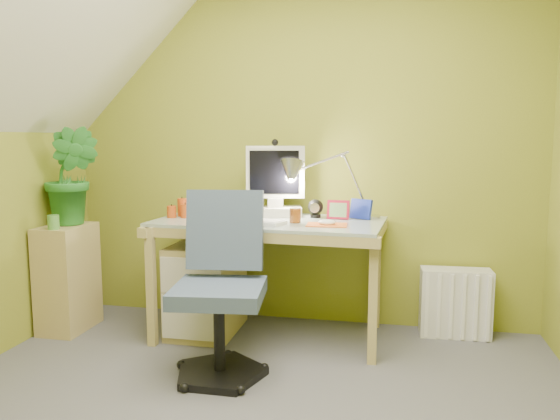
% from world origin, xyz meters
% --- Properties ---
extents(wall_back, '(3.20, 0.01, 2.40)m').
position_xyz_m(wall_back, '(0.00, 1.60, 1.20)').
color(wall_back, olive).
rests_on(wall_back, floor).
extents(desk, '(1.45, 0.80, 0.75)m').
position_xyz_m(desk, '(-0.12, 1.23, 0.38)').
color(desk, tan).
rests_on(desk, floor).
extents(monitor, '(0.40, 0.28, 0.49)m').
position_xyz_m(monitor, '(-0.12, 1.41, 1.00)').
color(monitor, beige).
rests_on(monitor, desk).
extents(speaker_left, '(0.11, 0.11, 0.11)m').
position_xyz_m(speaker_left, '(-0.39, 1.39, 0.81)').
color(speaker_left, black).
rests_on(speaker_left, desk).
extents(speaker_right, '(0.11, 0.11, 0.12)m').
position_xyz_m(speaker_right, '(0.15, 1.39, 0.81)').
color(speaker_right, black).
rests_on(speaker_right, desk).
extents(keyboard, '(0.45, 0.27, 0.02)m').
position_xyz_m(keyboard, '(-0.20, 1.09, 0.77)').
color(keyboard, white).
rests_on(keyboard, desk).
extents(mousepad, '(0.24, 0.18, 0.01)m').
position_xyz_m(mousepad, '(0.26, 1.09, 0.76)').
color(mousepad, orange).
rests_on(mousepad, desk).
extents(mouse, '(0.11, 0.08, 0.03)m').
position_xyz_m(mouse, '(0.26, 1.09, 0.77)').
color(mouse, white).
rests_on(mouse, mousepad).
extents(amber_tumbler, '(0.07, 0.07, 0.09)m').
position_xyz_m(amber_tumbler, '(0.06, 1.15, 0.80)').
color(amber_tumbler, brown).
rests_on(amber_tumbler, desk).
extents(candle_cluster, '(0.16, 0.14, 0.12)m').
position_xyz_m(candle_cluster, '(-0.72, 1.24, 0.81)').
color(candle_cluster, '#B7420F').
rests_on(candle_cluster, desk).
extents(photo_frame_red, '(0.14, 0.03, 0.12)m').
position_xyz_m(photo_frame_red, '(0.30, 1.35, 0.81)').
color(photo_frame_red, '#AA122C').
rests_on(photo_frame_red, desk).
extents(photo_frame_blue, '(0.14, 0.09, 0.13)m').
position_xyz_m(photo_frame_blue, '(0.44, 1.39, 0.82)').
color(photo_frame_blue, navy).
rests_on(photo_frame_blue, desk).
extents(photo_frame_green, '(0.15, 0.03, 0.13)m').
position_xyz_m(photo_frame_green, '(-0.52, 1.37, 0.82)').
color(photo_frame_green, '#B0CA8B').
rests_on(photo_frame_green, desk).
extents(desk_lamp, '(0.57, 0.25, 0.61)m').
position_xyz_m(desk_lamp, '(0.33, 1.41, 1.06)').
color(desk_lamp, '#B5B5BA').
rests_on(desk_lamp, desk).
extents(side_ledge, '(0.26, 0.40, 0.70)m').
position_xyz_m(side_ledge, '(-1.45, 1.08, 0.35)').
color(side_ledge, tan).
rests_on(side_ledge, floor).
extents(potted_plant, '(0.38, 0.33, 0.64)m').
position_xyz_m(potted_plant, '(-1.41, 1.13, 1.02)').
color(potted_plant, '#267125').
rests_on(potted_plant, side_ledge).
extents(green_cup, '(0.08, 0.08, 0.09)m').
position_xyz_m(green_cup, '(-1.43, 0.93, 0.74)').
color(green_cup, '#53943D').
rests_on(green_cup, side_ledge).
extents(task_chair, '(0.59, 0.59, 0.95)m').
position_xyz_m(task_chair, '(-0.24, 0.58, 0.48)').
color(task_chair, '#3E4D65').
rests_on(task_chair, floor).
extents(radiator, '(0.44, 0.19, 0.44)m').
position_xyz_m(radiator, '(1.05, 1.47, 0.22)').
color(radiator, silver).
rests_on(radiator, floor).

